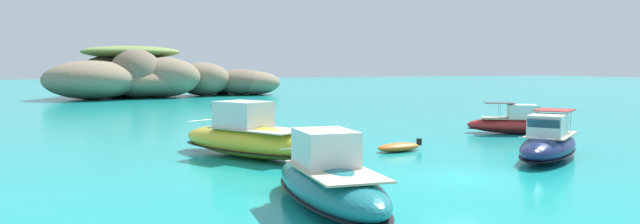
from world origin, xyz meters
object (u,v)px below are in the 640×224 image
motorboat_yellow (249,138)px  motorboat_navy (548,144)px  motorboat_red (517,124)px  motorboat_teal (329,181)px  islet_small (230,82)px  dinghy_tender (399,147)px  islet_large (131,76)px

motorboat_yellow → motorboat_navy: motorboat_yellow is taller
motorboat_red → motorboat_teal: 23.37m
islet_small → motorboat_red: size_ratio=2.97×
motorboat_yellow → motorboat_red: size_ratio=1.46×
motorboat_yellow → dinghy_tender: size_ratio=3.28×
motorboat_navy → motorboat_red: bearing=55.4°
motorboat_teal → dinghy_tender: 12.38m
motorboat_red → motorboat_teal: size_ratio=0.78×
islet_large → motorboat_yellow: islet_large is taller
dinghy_tender → motorboat_yellow: bearing=170.4°
islet_small → motorboat_navy: bearing=-91.6°
islet_large → motorboat_yellow: bearing=-90.0°
motorboat_navy → islet_small: bearing=88.4°
islet_small → motorboat_teal: (-15.14, -71.76, -1.17)m
dinghy_tender → motorboat_red: bearing=18.5°
islet_small → dinghy_tender: size_ratio=6.67×
motorboat_red → motorboat_teal: bearing=-146.0°
motorboat_navy → dinghy_tender: (-5.15, 5.05, -0.50)m
islet_large → dinghy_tender: (7.70, -63.14, -2.82)m
motorboat_teal → dinghy_tender: bearing=48.8°
motorboat_yellow → motorboat_red: (18.88, 2.47, -0.25)m
dinghy_tender → islet_small: bearing=83.6°
motorboat_navy → motorboat_teal: motorboat_teal is taller
islet_small → motorboat_yellow: (-14.65, -61.17, -1.06)m
islet_large → islet_small: 14.75m
islet_small → motorboat_teal: bearing=-101.9°
islet_large → dinghy_tender: islet_large is taller
islet_large → islet_small: bearing=-2.7°
motorboat_red → dinghy_tender: motorboat_red is taller
motorboat_red → dinghy_tender: 11.85m
islet_small → motorboat_navy: 67.55m
islet_large → islet_small: islet_large is taller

